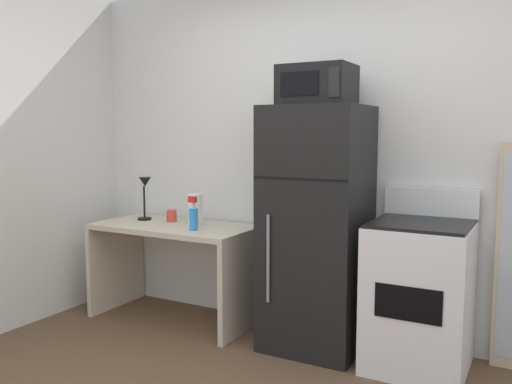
# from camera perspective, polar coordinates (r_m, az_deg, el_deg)

# --- Properties ---
(wall_back_white) EXTENTS (5.00, 0.10, 2.60)m
(wall_back_white) POSITION_cam_1_polar(r_m,az_deg,el_deg) (3.84, 9.58, 3.96)
(wall_back_white) COLOR silver
(wall_back_white) RESTS_ON ground
(desk) EXTENTS (1.27, 0.63, 0.75)m
(desk) POSITION_cam_1_polar(r_m,az_deg,el_deg) (4.19, -8.76, -6.43)
(desk) COLOR beige
(desk) RESTS_ON ground
(desk_lamp) EXTENTS (0.14, 0.12, 0.35)m
(desk_lamp) POSITION_cam_1_polar(r_m,az_deg,el_deg) (4.36, -11.92, 0.11)
(desk_lamp) COLOR black
(desk_lamp) RESTS_ON desk
(paper_towel_roll) EXTENTS (0.11, 0.11, 0.24)m
(paper_towel_roll) POSITION_cam_1_polar(r_m,az_deg,el_deg) (4.09, -6.59, -1.90)
(paper_towel_roll) COLOR white
(paper_towel_roll) RESTS_ON desk
(spray_bottle) EXTENTS (0.06, 0.06, 0.25)m
(spray_bottle) POSITION_cam_1_polar(r_m,az_deg,el_deg) (3.88, -6.78, -2.67)
(spray_bottle) COLOR #2D8CEA
(spray_bottle) RESTS_ON desk
(coffee_mug) EXTENTS (0.08, 0.08, 0.09)m
(coffee_mug) POSITION_cam_1_polar(r_m,az_deg,el_deg) (4.28, -9.10, -2.56)
(coffee_mug) COLOR #D83F33
(coffee_mug) RESTS_ON desk
(refrigerator) EXTENTS (0.64, 0.62, 1.63)m
(refrigerator) POSITION_cam_1_polar(r_m,az_deg,el_deg) (3.57, 6.55, -3.97)
(refrigerator) COLOR black
(refrigerator) RESTS_ON ground
(microwave) EXTENTS (0.46, 0.35, 0.26)m
(microwave) POSITION_cam_1_polar(r_m,az_deg,el_deg) (3.51, 6.62, 11.37)
(microwave) COLOR black
(microwave) RESTS_ON refrigerator
(oven_range) EXTENTS (0.59, 0.61, 1.10)m
(oven_range) POSITION_cam_1_polar(r_m,az_deg,el_deg) (3.46, 17.21, -10.53)
(oven_range) COLOR white
(oven_range) RESTS_ON ground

